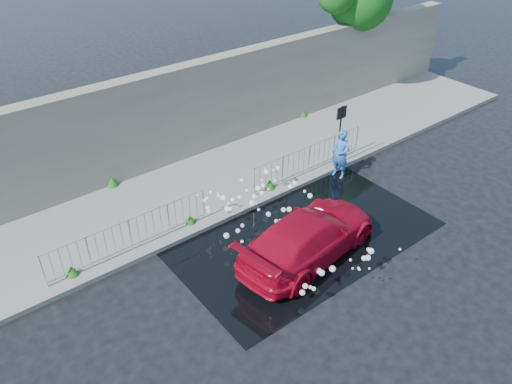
% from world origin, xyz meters
% --- Properties ---
extents(ground, '(90.00, 90.00, 0.00)m').
position_xyz_m(ground, '(0.00, 0.00, 0.00)').
color(ground, black).
rests_on(ground, ground).
extents(pavement, '(30.00, 4.00, 0.15)m').
position_xyz_m(pavement, '(0.00, 5.00, 0.07)').
color(pavement, gray).
rests_on(pavement, ground).
extents(curb, '(30.00, 0.25, 0.16)m').
position_xyz_m(curb, '(0.00, 3.00, 0.08)').
color(curb, gray).
rests_on(curb, ground).
extents(retaining_wall, '(30.00, 0.60, 3.50)m').
position_xyz_m(retaining_wall, '(0.00, 7.20, 1.90)').
color(retaining_wall, '#6E675D').
rests_on(retaining_wall, pavement).
extents(puddle, '(8.00, 5.00, 0.01)m').
position_xyz_m(puddle, '(0.50, 1.00, 0.01)').
color(puddle, black).
rests_on(puddle, ground).
extents(sign_post, '(0.45, 0.06, 2.50)m').
position_xyz_m(sign_post, '(4.20, 3.10, 1.72)').
color(sign_post, black).
rests_on(sign_post, ground).
extents(railing_left, '(5.05, 0.05, 1.10)m').
position_xyz_m(railing_left, '(-4.00, 3.35, 0.74)').
color(railing_left, silver).
rests_on(railing_left, pavement).
extents(railing_right, '(5.05, 0.05, 1.10)m').
position_xyz_m(railing_right, '(3.00, 3.35, 0.74)').
color(railing_right, silver).
rests_on(railing_right, pavement).
extents(weeds, '(12.17, 3.93, 0.36)m').
position_xyz_m(weeds, '(-0.23, 4.49, 0.31)').
color(weeds, '#175617').
rests_on(weeds, pavement).
extents(water_spray, '(3.46, 5.53, 1.03)m').
position_xyz_m(water_spray, '(-0.17, 1.28, 0.70)').
color(water_spray, white).
rests_on(water_spray, ground).
extents(red_car, '(5.01, 2.62, 1.39)m').
position_xyz_m(red_car, '(-0.00, 0.14, 0.69)').
color(red_car, '#AC061F').
rests_on(red_car, ground).
extents(person, '(0.58, 0.75, 1.83)m').
position_xyz_m(person, '(3.84, 2.63, 0.92)').
color(person, blue).
rests_on(person, ground).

